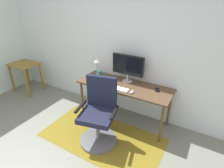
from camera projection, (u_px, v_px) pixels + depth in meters
wall_back at (113, 45)px, 3.39m from camera, size 6.00×0.10×2.60m
area_rug at (102, 137)px, 3.04m from camera, size 1.99×1.03×0.01m
desk at (124, 89)px, 3.19m from camera, size 1.67×0.59×0.73m
monitor at (128, 66)px, 3.16m from camera, size 0.59×0.18×0.50m
keyboard at (116, 88)px, 3.04m from camera, size 0.43×0.13×0.02m
computer_mouse at (132, 92)px, 2.90m from camera, size 0.06×0.10×0.03m
coffee_cup at (100, 74)px, 3.48m from camera, size 0.07×0.07×0.10m
cell_phone at (157, 90)px, 2.99m from camera, size 0.11×0.16×0.01m
desk_lamp at (97, 66)px, 3.15m from camera, size 0.11×0.11×0.43m
office_chair at (99, 118)px, 2.82m from camera, size 0.64×0.60×1.06m
side_table at (25, 69)px, 4.25m from camera, size 0.62×0.50×0.71m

